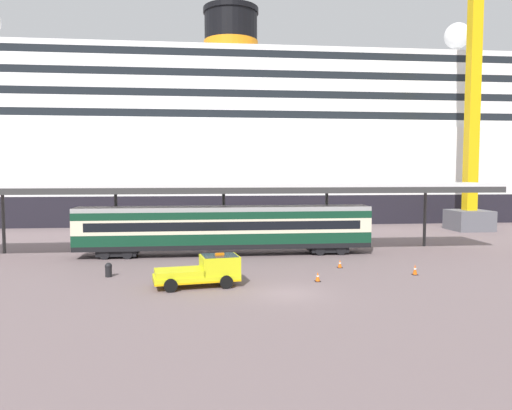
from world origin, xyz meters
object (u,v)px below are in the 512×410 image
at_px(traffic_cone_mid, 415,270).
at_px(traffic_cone_far, 318,277).
at_px(traffic_cone_near, 340,264).
at_px(service_truck, 205,270).
at_px(cruise_ship, 234,145).
at_px(train_carriage, 225,228).
at_px(dockside_crane, 478,61).
at_px(quay_bollard, 108,269).

xyz_separation_m(traffic_cone_mid, traffic_cone_far, (-7.08, -1.27, -0.06)).
xyz_separation_m(traffic_cone_near, traffic_cone_mid, (4.43, -2.89, 0.06)).
relative_size(service_truck, traffic_cone_mid, 7.42).
xyz_separation_m(service_truck, traffic_cone_near, (9.86, 4.60, -0.69)).
bearing_deg(traffic_cone_mid, traffic_cone_far, -169.85).
distance_m(service_truck, traffic_cone_far, 7.26).
relative_size(cruise_ship, train_carriage, 5.37).
xyz_separation_m(cruise_ship, train_carriage, (-3.01, -36.85, -8.87)).
bearing_deg(dockside_crane, service_truck, -141.99).
xyz_separation_m(train_carriage, quay_bollard, (-8.14, -7.66, -1.80)).
bearing_deg(dockside_crane, traffic_cone_far, -135.26).
relative_size(traffic_cone_mid, dockside_crane, 0.01).
bearing_deg(train_carriage, service_truck, -98.88).
height_order(service_truck, dockside_crane, dockside_crane).
bearing_deg(traffic_cone_far, traffic_cone_near, 57.56).
relative_size(service_truck, traffic_cone_far, 8.78).
relative_size(traffic_cone_far, dockside_crane, 0.01).
bearing_deg(quay_bollard, dockside_crane, 29.48).
bearing_deg(traffic_cone_mid, traffic_cone_near, 146.87).
height_order(train_carriage, traffic_cone_mid, train_carriage).
distance_m(traffic_cone_near, traffic_cone_far, 4.93).
bearing_deg(cruise_ship, traffic_cone_mid, -78.26).
bearing_deg(quay_bollard, traffic_cone_near, 4.59).
relative_size(traffic_cone_near, traffic_cone_far, 0.99).
bearing_deg(dockside_crane, traffic_cone_mid, -127.25).
bearing_deg(service_truck, traffic_cone_near, 25.01).
bearing_deg(traffic_cone_mid, dockside_crane, 52.75).
height_order(cruise_ship, train_carriage, cruise_ship).
distance_m(train_carriage, service_truck, 11.16).
relative_size(train_carriage, quay_bollard, 25.54).
distance_m(traffic_cone_mid, quay_bollard, 20.79).
xyz_separation_m(train_carriage, traffic_cone_far, (5.50, -10.51, -2.01)).
relative_size(train_carriage, traffic_cone_far, 39.43).
bearing_deg(traffic_cone_far, cruise_ship, 93.02).
distance_m(traffic_cone_near, dockside_crane, 36.02).
relative_size(cruise_ship, dockside_crane, 2.10).
height_order(cruise_ship, traffic_cone_far, cruise_ship).
bearing_deg(cruise_ship, quay_bollard, -104.06).
xyz_separation_m(traffic_cone_near, quay_bollard, (-16.29, -1.31, 0.21)).
xyz_separation_m(service_truck, quay_bollard, (-6.43, 3.29, -0.47)).
xyz_separation_m(train_carriage, dockside_crane, (30.33, 14.09, 17.67)).
xyz_separation_m(traffic_cone_near, dockside_crane, (22.18, 20.44, 19.68)).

